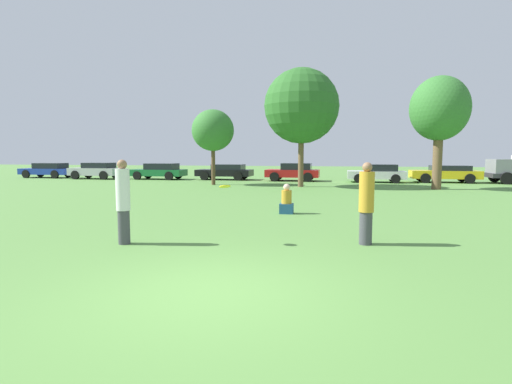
% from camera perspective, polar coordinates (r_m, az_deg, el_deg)
% --- Properties ---
extents(ground_plane, '(120.00, 120.00, 0.00)m').
position_cam_1_polar(ground_plane, '(6.11, -6.66, -13.97)').
color(ground_plane, '#54843D').
extents(person_thrower, '(0.31, 0.31, 1.90)m').
position_cam_1_polar(person_thrower, '(9.44, -18.40, -1.24)').
color(person_thrower, '#3F3F47').
rests_on(person_thrower, ground).
extents(person_catcher, '(0.33, 0.33, 1.84)m').
position_cam_1_polar(person_catcher, '(9.24, 15.45, -1.54)').
color(person_catcher, '#3F3F47').
rests_on(person_catcher, ground).
extents(frisbee, '(0.26, 0.25, 0.11)m').
position_cam_1_polar(frisbee, '(8.91, -4.45, 0.79)').
color(frisbee, yellow).
extents(bystander_sitting, '(0.46, 0.38, 1.01)m').
position_cam_1_polar(bystander_sitting, '(13.62, 4.37, -1.37)').
color(bystander_sitting, navy).
rests_on(bystander_sitting, ground).
extents(tree_0, '(2.73, 2.73, 4.88)m').
position_cam_1_polar(tree_0, '(26.33, -6.16, 8.70)').
color(tree_0, brown).
rests_on(tree_0, ground).
extents(tree_1, '(4.53, 4.53, 7.17)m').
position_cam_1_polar(tree_1, '(24.88, 6.49, 12.05)').
color(tree_1, brown).
rests_on(tree_1, ground).
extents(tree_2, '(3.23, 3.23, 6.36)m').
position_cam_1_polar(tree_2, '(25.09, 24.69, 10.62)').
color(tree_2, brown).
rests_on(tree_2, ground).
extents(parked_car_blue, '(4.49, 1.93, 1.24)m').
position_cam_1_polar(parked_car_blue, '(38.14, -27.50, 2.81)').
color(parked_car_blue, '#1E389E').
rests_on(parked_car_blue, ground).
extents(parked_car_silver, '(4.10, 1.99, 1.31)m').
position_cam_1_polar(parked_car_silver, '(34.75, -21.79, 2.89)').
color(parked_car_silver, '#B2B2B7').
rests_on(parked_car_silver, ground).
extents(parked_car_green, '(4.36, 2.08, 1.27)m').
position_cam_1_polar(parked_car_green, '(32.69, -13.64, 2.94)').
color(parked_car_green, '#196633').
rests_on(parked_car_green, ground).
extents(parked_car_black, '(4.37, 2.15, 1.20)m').
position_cam_1_polar(parked_car_black, '(31.39, -4.36, 2.95)').
color(parked_car_black, black).
rests_on(parked_car_black, ground).
extents(parked_car_red, '(4.00, 2.18, 1.33)m').
position_cam_1_polar(parked_car_red, '(30.04, 5.38, 2.92)').
color(parked_car_red, red).
rests_on(parked_car_red, ground).
extents(parked_car_white, '(4.03, 2.07, 1.28)m').
position_cam_1_polar(parked_car_white, '(29.69, 16.89, 2.62)').
color(parked_car_white, silver).
rests_on(parked_car_white, ground).
extents(parked_car_yellow, '(4.61, 2.17, 1.20)m').
position_cam_1_polar(parked_car_yellow, '(31.28, 25.39, 2.44)').
color(parked_car_yellow, gold).
rests_on(parked_car_yellow, ground).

